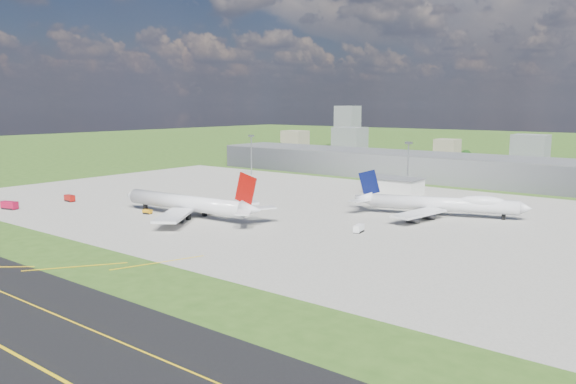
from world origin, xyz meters
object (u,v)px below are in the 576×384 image
Objects in this scene: tug_yellow at (147,212)px; fire_truck at (10,206)px; van_white_near at (359,229)px; crash_tender at (70,198)px; airliner_blue_quad at (443,204)px; airliner_red_twin at (190,204)px.

fire_truck is at bearing -164.96° from tug_yellow.
crash_tender is at bearing 92.56° from van_white_near.
fire_truck is 152.87m from van_white_near.
van_white_near is at bearing -124.65° from airliner_blue_quad.
airliner_red_twin is 1.09× the size of airliner_blue_quad.
airliner_red_twin is 70.49m from van_white_near.
crash_tender is 143.08m from van_white_near.
airliner_blue_quad reaches higher than crash_tender.
airliner_red_twin is 102.46m from airliner_blue_quad.
airliner_blue_quad is 184.62m from fire_truck.
airliner_blue_quad is 11.31× the size of crash_tender.
airliner_blue_quad is 16.38× the size of tug_yellow.
fire_truck is 27.07m from crash_tender.
airliner_blue_quad is 11.86× the size of van_white_near.
airliner_red_twin is 12.98× the size of van_white_near.
van_white_near reaches higher than tug_yellow.
airliner_red_twin is 8.92× the size of fire_truck.
airliner_red_twin is at bearing 96.19° from van_white_near.
crash_tender is at bearing -174.39° from airliner_blue_quad.
airliner_red_twin is 12.38× the size of crash_tender.
tug_yellow is (55.88, 30.01, -0.77)m from fire_truck.
fire_truck is at bearing -167.16° from airliner_blue_quad.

